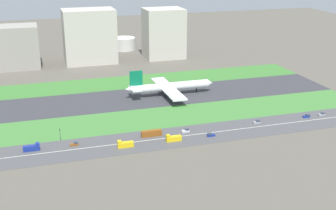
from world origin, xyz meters
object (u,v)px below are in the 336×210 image
(bus_0, at_px, (152,133))
(traffic_light, at_px, (60,134))
(hangar_building, at_px, (89,36))
(truck_0, at_px, (32,148))
(fuel_tank_east, at_px, (157,39))
(car_1, at_px, (307,116))
(truck_2, at_px, (173,138))
(truck_1, at_px, (125,144))
(car_2, at_px, (257,122))
(car_4, at_px, (322,114))
(car_0, at_px, (75,144))
(office_tower, at_px, (164,33))
(car_3, at_px, (186,131))
(fuel_tank_west, at_px, (93,44))
(fuel_tank_centre, at_px, (124,44))
(airliner, at_px, (168,87))
(car_5, at_px, (211,135))
(terminal_building, at_px, (6,48))

(bus_0, distance_m, traffic_light, 49.80)
(bus_0, height_order, hangar_building, hangar_building)
(truck_0, distance_m, fuel_tank_east, 262.89)
(car_1, xyz_separation_m, traffic_light, (-148.74, 7.99, 3.37))
(truck_2, relative_size, truck_1, 1.00)
(truck_0, relative_size, car_2, 1.91)
(car_4, bearing_deg, car_1, 180.00)
(car_0, height_order, office_tower, office_tower)
(car_3, height_order, fuel_tank_east, fuel_tank_east)
(truck_0, relative_size, fuel_tank_west, 0.47)
(truck_1, distance_m, fuel_tank_centre, 242.16)
(truck_2, bearing_deg, car_2, -169.87)
(truck_0, bearing_deg, fuel_tank_centre, 66.97)
(car_1, height_order, traffic_light, traffic_light)
(truck_1, xyz_separation_m, office_tower, (78.95, 192.00, 21.41))
(airliner, xyz_separation_m, fuel_tank_east, (37.23, 159.00, 2.39))
(car_0, bearing_deg, car_3, 0.00)
(car_1, relative_size, office_tower, 0.10)
(car_4, xyz_separation_m, office_tower, (-48.90, 182.00, 22.16))
(truck_2, height_order, traffic_light, traffic_light)
(car_1, bearing_deg, fuel_tank_west, 113.57)
(truck_2, distance_m, car_3, 14.76)
(car_5, height_order, terminal_building, terminal_building)
(truck_0, bearing_deg, office_tower, 55.32)
(car_5, xyz_separation_m, car_4, (79.17, 10.00, 0.00))
(car_0, relative_size, fuel_tank_centre, 0.19)
(car_4, bearing_deg, car_0, 180.00)
(truck_0, xyz_separation_m, fuel_tank_east, (132.41, 227.00, 6.95))
(office_tower, bearing_deg, car_4, -74.96)
(car_3, relative_size, hangar_building, 0.09)
(car_5, distance_m, office_tower, 195.63)
(car_3, bearing_deg, airliner, 81.09)
(car_1, xyz_separation_m, car_2, (-34.21, 0.00, 0.00))
(truck_2, relative_size, car_2, 1.91)
(car_3, distance_m, hangar_building, 185.64)
(car_3, distance_m, fuel_tank_centre, 227.38)
(car_4, distance_m, truck_1, 128.25)
(truck_2, relative_size, terminal_building, 0.16)
(airliner, bearing_deg, hangar_building, 108.88)
(truck_1, xyz_separation_m, hangar_building, (9.22, 192.00, 22.43))
(airliner, xyz_separation_m, truck_1, (-48.21, -78.00, -4.56))
(truck_2, distance_m, car_1, 90.73)
(truck_2, xyz_separation_m, car_3, (10.83, 10.00, -0.75))
(truck_0, xyz_separation_m, fuel_tank_centre, (96.51, 227.00, 4.52))
(car_5, bearing_deg, bus_0, -17.64)
(car_0, xyz_separation_m, terminal_building, (-37.07, 182.00, 17.43))
(car_1, relative_size, car_3, 1.00)
(car_0, bearing_deg, truck_0, -180.00)
(car_3, bearing_deg, fuel_tank_east, 78.09)
(bus_0, xyz_separation_m, traffic_light, (-49.09, 7.99, 2.47))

